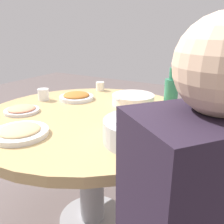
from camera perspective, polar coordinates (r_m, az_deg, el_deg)
ground at (r=1.74m, az=-4.46°, el=-23.53°), size 8.00×8.00×0.00m
round_dining_table at (r=1.41m, az=-5.08°, el=-5.25°), size 1.21×1.21×0.72m
rice_bowl at (r=1.03m, az=6.60°, el=-4.20°), size 0.31×0.31×0.10m
soup_bowl at (r=1.53m, az=4.88°, el=2.80°), size 0.28×0.26×0.06m
dish_shrimp at (r=1.48m, az=-20.09°, el=0.53°), size 0.19×0.19×0.04m
dish_noodles at (r=1.16m, az=-20.47°, el=-4.27°), size 0.25×0.25×0.04m
dish_stirfry at (r=1.65m, az=-8.22°, el=3.56°), size 0.22×0.22×0.05m
green_bottle at (r=1.43m, az=13.42°, el=4.10°), size 0.08×0.08×0.25m
tea_cup_near at (r=1.87m, az=-2.75°, el=5.95°), size 0.06×0.06×0.06m
tea_cup_far at (r=1.68m, az=-15.52°, el=3.91°), size 0.07×0.07×0.07m
diner_left at (r=0.64m, az=20.17°, el=-22.64°), size 0.46×0.46×0.76m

